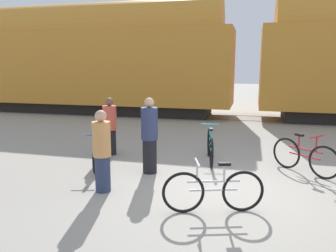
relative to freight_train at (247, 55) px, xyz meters
The scene contains 11 objects.
ground_plane 9.86m from the freight_train, 90.00° to the right, with size 80.00×80.00×0.00m, color gray.
freight_train is the anchor object (origin of this frame).
rail_near 2.98m from the freight_train, 90.00° to the right, with size 69.53×0.07×0.01m, color #4C4238.
rail_far 2.98m from the freight_train, 90.00° to the left, with size 69.53×0.07×0.01m, color #4C4238.
bicycle_maroon 8.38m from the freight_train, 79.01° to the right, with size 1.31×1.14×0.92m.
bicycle_blue 9.55m from the freight_train, 110.22° to the right, with size 0.59×1.65×0.87m.
bicycle_teal 7.90m from the freight_train, 95.12° to the right, with size 0.48×1.81×0.93m.
bicycle_silver 10.71m from the freight_train, 91.32° to the right, with size 1.65×0.59×0.88m.
person_in_navy 9.13m from the freight_train, 102.27° to the right, with size 0.38×0.38×1.73m.
person_in_tan 10.51m from the freight_train, 103.67° to the right, with size 0.35×0.35×1.60m.
person_in_red 8.48m from the freight_train, 114.61° to the right, with size 0.37×0.37×1.58m.
Camera 1 is at (0.32, -6.16, 2.42)m, focal length 35.00 mm.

